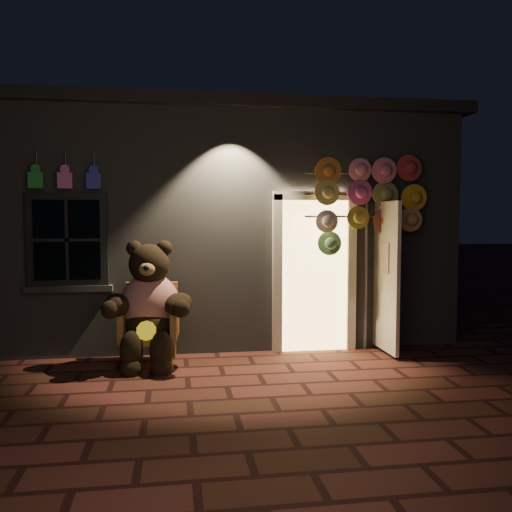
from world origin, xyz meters
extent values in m
plane|color=maroon|center=(0.00, 0.00, 0.00)|extent=(60.00, 60.00, 0.00)
cube|color=slate|center=(0.00, 4.00, 1.65)|extent=(7.00, 5.00, 3.30)
cube|color=black|center=(0.00, 4.00, 3.38)|extent=(7.30, 5.30, 0.16)
cube|color=black|center=(-1.90, 1.46, 1.55)|extent=(1.00, 0.10, 1.20)
cube|color=black|center=(-1.90, 1.43, 1.55)|extent=(0.82, 0.06, 1.02)
cube|color=slate|center=(-1.90, 1.46, 0.92)|extent=(1.10, 0.14, 0.08)
cube|color=#EBBC69|center=(1.35, 1.48, 1.05)|extent=(0.92, 0.10, 2.10)
cube|color=beige|center=(0.83, 1.44, 1.05)|extent=(0.12, 0.12, 2.20)
cube|color=beige|center=(1.87, 1.44, 1.05)|extent=(0.12, 0.12, 2.20)
cube|color=beige|center=(1.35, 1.44, 2.13)|extent=(1.16, 0.12, 0.12)
cube|color=beige|center=(2.25, 1.10, 1.05)|extent=(0.05, 0.80, 2.00)
cube|color=green|center=(-2.25, 1.38, 2.30)|extent=(0.18, 0.07, 0.20)
cylinder|color=#59595E|center=(-2.25, 1.44, 2.55)|extent=(0.02, 0.02, 0.25)
cube|color=#E85FB9|center=(-1.90, 1.38, 2.30)|extent=(0.18, 0.07, 0.20)
cylinder|color=#59595E|center=(-1.90, 1.44, 2.55)|extent=(0.02, 0.02, 0.25)
cube|color=#3332B1|center=(-1.55, 1.38, 2.30)|extent=(0.18, 0.07, 0.20)
cylinder|color=#59595E|center=(-1.55, 1.44, 2.55)|extent=(0.02, 0.02, 0.25)
cube|color=olive|center=(-0.86, 1.02, 0.35)|extent=(0.70, 0.66, 0.09)
cube|color=olive|center=(-0.84, 1.30, 0.68)|extent=(0.66, 0.12, 0.66)
cube|color=olive|center=(-1.18, 1.03, 0.54)|extent=(0.12, 0.57, 0.38)
cube|color=olive|center=(-0.56, 0.98, 0.54)|extent=(0.12, 0.57, 0.38)
cylinder|color=olive|center=(-1.17, 0.78, 0.15)|extent=(0.05, 0.05, 0.30)
cylinder|color=olive|center=(-0.60, 0.74, 0.15)|extent=(0.05, 0.05, 0.30)
cylinder|color=olive|center=(-1.13, 1.31, 0.15)|extent=(0.05, 0.05, 0.30)
cylinder|color=olive|center=(-0.56, 1.26, 0.15)|extent=(0.05, 0.05, 0.30)
ellipsoid|color=#B01412|center=(-0.86, 1.08, 0.75)|extent=(0.78, 0.64, 0.77)
ellipsoid|color=black|center=(-0.86, 1.00, 0.53)|extent=(0.64, 0.56, 0.36)
sphere|color=black|center=(-0.86, 1.03, 1.26)|extent=(0.54, 0.54, 0.50)
sphere|color=black|center=(-1.04, 1.07, 1.46)|extent=(0.20, 0.20, 0.20)
sphere|color=black|center=(-0.67, 1.05, 1.46)|extent=(0.20, 0.20, 0.20)
ellipsoid|color=olive|center=(-0.88, 0.80, 1.22)|extent=(0.20, 0.15, 0.16)
ellipsoid|color=black|center=(-1.24, 0.87, 0.79)|extent=(0.41, 0.57, 0.28)
ellipsoid|color=black|center=(-0.51, 0.82, 0.79)|extent=(0.47, 0.58, 0.28)
ellipsoid|color=black|center=(-1.06, 0.68, 0.27)|extent=(0.28, 0.28, 0.48)
ellipsoid|color=black|center=(-0.71, 0.66, 0.27)|extent=(0.28, 0.28, 0.48)
sphere|color=black|center=(-1.07, 0.62, 0.07)|extent=(0.26, 0.26, 0.26)
sphere|color=black|center=(-0.72, 0.59, 0.07)|extent=(0.26, 0.26, 0.26)
cylinder|color=yellow|center=(-0.89, 0.67, 0.50)|extent=(0.25, 0.11, 0.23)
cylinder|color=#59595E|center=(2.07, 1.38, 1.31)|extent=(0.04, 0.04, 2.63)
cylinder|color=#59595E|center=(1.77, 1.36, 2.44)|extent=(1.17, 0.03, 0.03)
cylinder|color=#59595E|center=(1.77, 1.36, 2.14)|extent=(1.17, 0.03, 0.03)
cylinder|color=#59595E|center=(1.77, 1.36, 1.85)|extent=(1.17, 0.03, 0.03)
cylinder|color=orange|center=(1.50, 1.30, 2.48)|extent=(0.33, 0.11, 0.33)
cylinder|color=pink|center=(1.89, 1.27, 2.48)|extent=(0.33, 0.11, 0.33)
cylinder|color=pink|center=(2.28, 1.24, 2.48)|extent=(0.33, 0.11, 0.33)
cylinder|color=#D03839|center=(2.67, 1.30, 2.48)|extent=(0.33, 0.11, 0.33)
cylinder|color=#E7D163|center=(1.50, 1.27, 2.14)|extent=(0.33, 0.11, 0.33)
cylinder|color=#CE4F94|center=(1.89, 1.24, 2.14)|extent=(0.33, 0.11, 0.33)
cylinder|color=#949449|center=(2.28, 1.30, 2.14)|extent=(0.33, 0.11, 0.33)
cylinder|color=yellow|center=(2.67, 1.27, 2.14)|extent=(0.33, 0.11, 0.33)
cylinder|color=beige|center=(1.50, 1.24, 1.80)|extent=(0.33, 0.11, 0.33)
cylinder|color=olive|center=(1.89, 1.30, 1.80)|extent=(0.33, 0.11, 0.33)
cylinder|color=brown|center=(2.28, 1.27, 1.80)|extent=(0.33, 0.11, 0.33)
cylinder|color=#EAA45F|center=(2.67, 1.24, 1.80)|extent=(0.33, 0.11, 0.33)
cylinder|color=#5B8D50|center=(1.50, 1.30, 1.46)|extent=(0.33, 0.11, 0.33)
camera|label=1|loc=(-0.55, -5.75, 1.83)|focal=38.00mm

